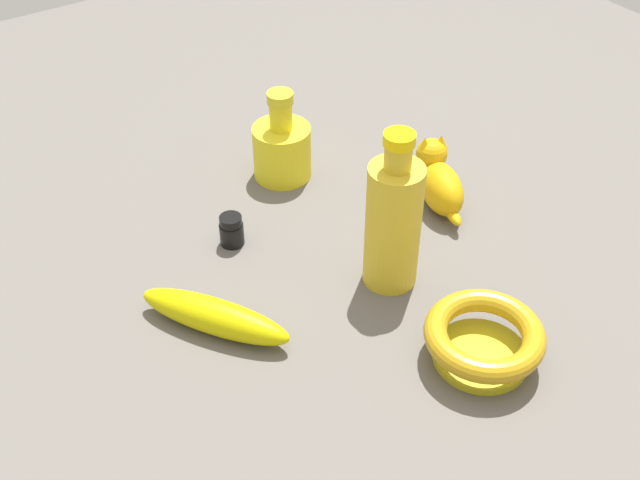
# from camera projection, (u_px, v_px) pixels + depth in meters

# --- Properties ---
(ground) EXTENTS (2.00, 2.00, 0.00)m
(ground) POSITION_uv_depth(u_px,v_px,m) (320.00, 275.00, 1.03)
(ground) COLOR #5B5651
(nail_polish_jar) EXTENTS (0.03, 0.03, 0.04)m
(nail_polish_jar) POSITION_uv_depth(u_px,v_px,m) (232.00, 230.00, 1.07)
(nail_polish_jar) COLOR black
(nail_polish_jar) RESTS_ON ground
(bottle_tall) EXTENTS (0.07, 0.07, 0.22)m
(bottle_tall) POSITION_uv_depth(u_px,v_px,m) (393.00, 222.00, 0.97)
(bottle_tall) COLOR gold
(bottle_tall) RESTS_ON ground
(bowl) EXTENTS (0.14, 0.14, 0.05)m
(bowl) POSITION_uv_depth(u_px,v_px,m) (484.00, 339.00, 0.90)
(bowl) COLOR gold
(bowl) RESTS_ON ground
(bottle_short) EXTENTS (0.09, 0.09, 0.14)m
(bottle_short) POSITION_uv_depth(u_px,v_px,m) (282.00, 148.00, 1.18)
(bottle_short) COLOR yellow
(bottle_short) RESTS_ON ground
(banana) EXTENTS (0.14, 0.19, 0.04)m
(banana) POSITION_uv_depth(u_px,v_px,m) (215.00, 316.00, 0.95)
(banana) COLOR #C8BC06
(banana) RESTS_ON ground
(cat_figurine) EXTENTS (0.08, 0.13, 0.09)m
(cat_figurine) POSITION_uv_depth(u_px,v_px,m) (439.00, 181.00, 1.13)
(cat_figurine) COLOR #CE990B
(cat_figurine) RESTS_ON ground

